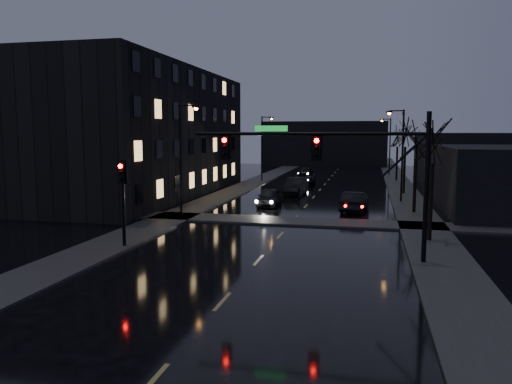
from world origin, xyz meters
The scene contains 23 objects.
ground centered at (0.00, 0.00, 0.00)m, with size 160.00×160.00×0.00m, color black.
sidewalk_left centered at (-8.50, 35.00, 0.06)m, with size 3.00×140.00×0.12m, color #2D2D2B.
sidewalk_right centered at (8.50, 35.00, 0.06)m, with size 3.00×140.00×0.12m, color #2D2D2B.
sidewalk_cross centered at (0.00, 18.50, 0.06)m, with size 40.00×3.00×0.12m, color #2D2D2B.
apartment_block centered at (-16.50, 30.00, 6.00)m, with size 12.00×30.00×12.00m, color black.
commercial_right_near centered at (15.50, 26.00, 2.50)m, with size 10.00×14.00×5.00m, color black.
commercial_right_far centered at (17.00, 48.00, 3.00)m, with size 12.00×18.00×6.00m, color black.
far_block centered at (-3.00, 78.00, 4.00)m, with size 22.00×10.00×8.00m, color black.
signal_mast centered at (3.85, 9.00, 4.87)m, with size 11.11×0.41×7.00m.
signal_pole_left centered at (-7.50, 8.99, 3.01)m, with size 0.35×0.41×4.53m.
tree_near centered at (8.40, 14.00, 6.22)m, with size 3.52×3.52×8.08m.
tree_mid_a centered at (8.40, 24.00, 5.83)m, with size 3.30×3.30×7.58m.
tree_mid_b centered at (8.40, 36.00, 6.61)m, with size 3.74×3.74×8.59m.
tree_far centered at (8.40, 50.00, 6.06)m, with size 3.43×3.43×7.88m.
streetlight_l_near centered at (-7.58, 18.00, 4.77)m, with size 1.53×0.28×8.00m.
streetlight_l_far centered at (-7.58, 45.00, 4.77)m, with size 1.53×0.28×8.00m.
streetlight_r_mid centered at (7.58, 30.00, 4.77)m, with size 1.53×0.28×8.00m.
streetlight_r_far centered at (7.58, 58.00, 4.77)m, with size 1.53×0.28×8.00m.
oncoming_car_a centered at (-2.95, 25.39, 0.74)m, with size 1.76×4.37×1.49m, color black.
oncoming_car_b centered at (-1.93, 33.47, 0.82)m, with size 1.74×4.99×1.64m, color black.
oncoming_car_c centered at (-2.31, 43.43, 0.72)m, with size 2.38×5.16×1.43m, color black.
oncoming_car_d centered at (-3.40, 52.51, 0.66)m, with size 1.84×4.52×1.31m, color black.
lead_car centered at (4.02, 24.14, 0.77)m, with size 1.62×4.66×1.54m, color black.
Camera 1 is at (5.04, -14.67, 6.07)m, focal length 35.00 mm.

